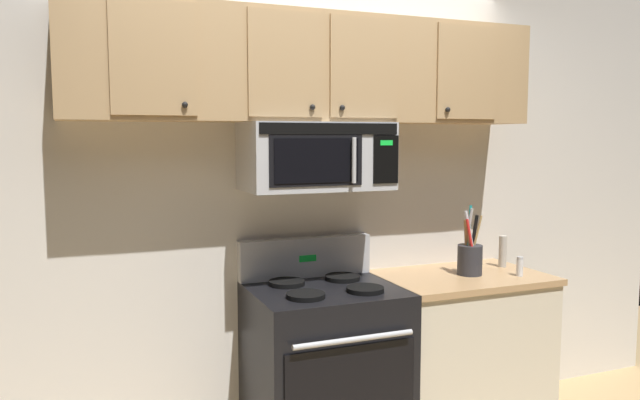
# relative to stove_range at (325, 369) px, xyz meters

# --- Properties ---
(back_wall) EXTENTS (5.20, 0.10, 2.70)m
(back_wall) POSITION_rel_stove_range_xyz_m (0.00, 0.37, 0.88)
(back_wall) COLOR silver
(back_wall) RESTS_ON ground_plane
(stove_range) EXTENTS (0.76, 0.69, 1.12)m
(stove_range) POSITION_rel_stove_range_xyz_m (0.00, 0.00, 0.00)
(stove_range) COLOR black
(stove_range) RESTS_ON ground_plane
(over_range_microwave) EXTENTS (0.76, 0.43, 0.35)m
(over_range_microwave) POSITION_rel_stove_range_xyz_m (-0.00, 0.12, 1.11)
(over_range_microwave) COLOR #B7BABF
(upper_cabinets) EXTENTS (2.50, 0.36, 0.55)m
(upper_cabinets) POSITION_rel_stove_range_xyz_m (-0.00, 0.15, 1.56)
(upper_cabinets) COLOR tan
(counter_segment) EXTENTS (0.93, 0.65, 0.90)m
(counter_segment) POSITION_rel_stove_range_xyz_m (0.84, 0.01, -0.02)
(counter_segment) COLOR beige
(counter_segment) RESTS_ON ground_plane
(utensil_crock_charcoal) EXTENTS (0.14, 0.14, 0.39)m
(utensil_crock_charcoal) POSITION_rel_stove_range_xyz_m (0.88, -0.02, 0.54)
(utensil_crock_charcoal) COLOR #2D2D33
(utensil_crock_charcoal) RESTS_ON counter_segment
(salt_shaker) EXTENTS (0.04, 0.04, 0.11)m
(salt_shaker) POSITION_rel_stove_range_xyz_m (1.11, -0.15, 0.49)
(salt_shaker) COLOR white
(salt_shaker) RESTS_ON counter_segment
(pepper_mill) EXTENTS (0.05, 0.05, 0.19)m
(pepper_mill) POSITION_rel_stove_range_xyz_m (1.19, 0.08, 0.53)
(pepper_mill) COLOR #B7B2A8
(pepper_mill) RESTS_ON counter_segment
(spice_jar) EXTENTS (0.04, 0.04, 0.11)m
(spice_jar) POSITION_rel_stove_range_xyz_m (0.98, 0.14, 0.49)
(spice_jar) COLOR #C64C19
(spice_jar) RESTS_ON counter_segment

